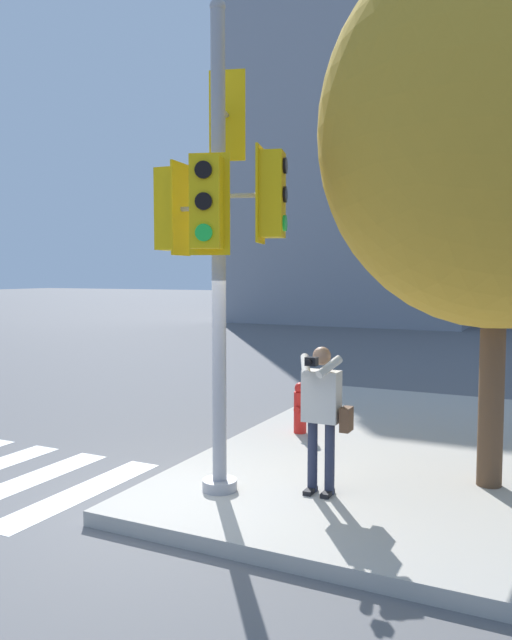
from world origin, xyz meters
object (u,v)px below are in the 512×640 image
at_px(street_tree, 499,131).
at_px(fire_hydrant, 300,408).
at_px(traffic_signal_pole, 219,210).
at_px(person_photographer, 322,407).

bearing_deg(street_tree, fire_hydrant, 156.40).
distance_m(traffic_signal_pole, person_photographer, 2.42).
distance_m(street_tree, fire_hydrant, 4.74).
distance_m(person_photographer, street_tree, 3.60).
bearing_deg(person_photographer, street_tree, 33.72).
height_order(street_tree, fire_hydrant, street_tree).
bearing_deg(fire_hydrant, person_photographer, -62.67).
height_order(traffic_signal_pole, street_tree, street_tree).
xyz_separation_m(person_photographer, street_tree, (1.63, 1.09, 3.02)).
bearing_deg(street_tree, traffic_signal_pole, -151.10).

